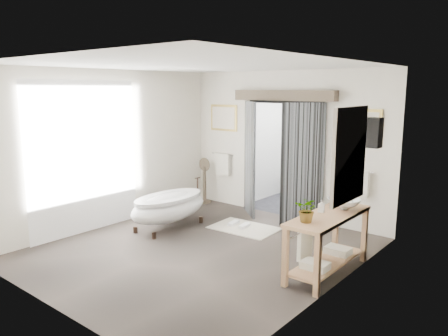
% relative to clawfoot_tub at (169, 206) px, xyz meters
% --- Properties ---
extents(ground_plane, '(5.00, 5.00, 0.00)m').
position_rel_clawfoot_tub_xyz_m(ground_plane, '(1.21, -0.47, -0.40)').
color(ground_plane, '#50453D').
extents(room_shell, '(4.52, 5.02, 2.91)m').
position_rel_clawfoot_tub_xyz_m(room_shell, '(1.17, -0.58, 1.45)').
color(room_shell, silver).
rests_on(room_shell, ground_plane).
extents(shower_room, '(2.22, 2.01, 2.51)m').
position_rel_clawfoot_tub_xyz_m(shower_room, '(1.21, 3.52, 0.50)').
color(shower_room, black).
rests_on(shower_room, ground_plane).
extents(back_wall_dressing, '(3.82, 0.68, 2.52)m').
position_rel_clawfoot_tub_xyz_m(back_wall_dressing, '(1.21, 1.85, 1.16)').
color(back_wall_dressing, black).
rests_on(back_wall_dressing, ground_plane).
extents(clawfoot_tub, '(0.76, 1.70, 0.83)m').
position_rel_clawfoot_tub_xyz_m(clawfoot_tub, '(0.00, 0.00, 0.00)').
color(clawfoot_tub, black).
rests_on(clawfoot_tub, ground_plane).
extents(vanity, '(0.57, 1.60, 0.85)m').
position_rel_clawfoot_tub_xyz_m(vanity, '(3.16, -0.02, 0.10)').
color(vanity, tan).
rests_on(vanity, ground_plane).
extents(pedestal_mirror, '(0.31, 0.20, 1.04)m').
position_rel_clawfoot_tub_xyz_m(pedestal_mirror, '(-0.68, 1.74, 0.04)').
color(pedestal_mirror, brown).
rests_on(pedestal_mirror, ground_plane).
extents(rug, '(1.24, 0.87, 0.01)m').
position_rel_clawfoot_tub_xyz_m(rug, '(1.11, 0.84, -0.40)').
color(rug, beige).
rests_on(rug, ground_plane).
extents(slippers, '(0.41, 0.30, 0.05)m').
position_rel_clawfoot_tub_xyz_m(slippers, '(0.96, 0.87, -0.36)').
color(slippers, white).
rests_on(slippers, rug).
extents(basin, '(0.55, 0.55, 0.16)m').
position_rel_clawfoot_tub_xyz_m(basin, '(3.24, 0.36, 0.53)').
color(basin, white).
rests_on(basin, vanity).
extents(plant, '(0.33, 0.30, 0.33)m').
position_rel_clawfoot_tub_xyz_m(plant, '(3.13, -0.51, 0.61)').
color(plant, gray).
rests_on(plant, vanity).
extents(soap_bottle_a, '(0.10, 0.10, 0.18)m').
position_rel_clawfoot_tub_xyz_m(soap_bottle_a, '(3.05, 0.03, 0.53)').
color(soap_bottle_a, gray).
rests_on(soap_bottle_a, vanity).
extents(soap_bottle_b, '(0.18, 0.18, 0.19)m').
position_rel_clawfoot_tub_xyz_m(soap_bottle_b, '(3.10, 0.66, 0.54)').
color(soap_bottle_b, gray).
rests_on(soap_bottle_b, vanity).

